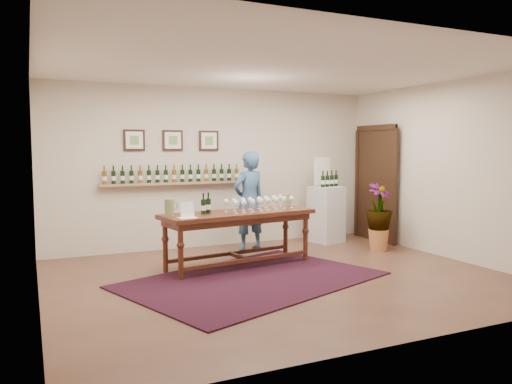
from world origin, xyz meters
name	(u,v)px	position (x,y,z in m)	size (l,w,h in m)	color
ground	(280,277)	(0.00, 0.00, 0.00)	(6.00, 6.00, 0.00)	#503023
room_shell	(336,182)	(2.11, 1.86, 1.12)	(6.00, 6.00, 6.00)	beige
rug	(253,280)	(-0.40, 0.02, 0.01)	(3.26, 2.17, 0.02)	#410B0B
tasting_table	(239,220)	(-0.27, 0.82, 0.69)	(2.38, 1.06, 0.82)	#401510
table_glasses	(260,203)	(0.11, 0.92, 0.92)	(1.42, 0.33, 0.20)	white
table_bottles	(206,204)	(-0.78, 0.81, 0.95)	(0.25, 0.14, 0.26)	black
pitcher_left	(169,208)	(-1.32, 0.78, 0.94)	(0.15, 0.15, 0.24)	olive
pitcher_right	(288,200)	(0.72, 1.15, 0.91)	(0.12, 0.12, 0.19)	olive
menu_card	(187,210)	(-1.14, 0.53, 0.92)	(0.24, 0.17, 0.21)	white
display_pedestal	(326,214)	(1.96, 1.95, 0.52)	(0.52, 0.52, 1.04)	silver
pedestal_bottles	(330,178)	(2.01, 1.92, 1.20)	(0.33, 0.09, 0.33)	black
info_sign	(322,171)	(1.94, 2.08, 1.32)	(0.41, 0.02, 0.57)	white
potted_plant	(379,217)	(2.34, 0.89, 0.58)	(0.62, 0.62, 1.00)	#B76D3D
person	(249,201)	(0.35, 1.85, 0.85)	(0.62, 0.41, 1.70)	#35567E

